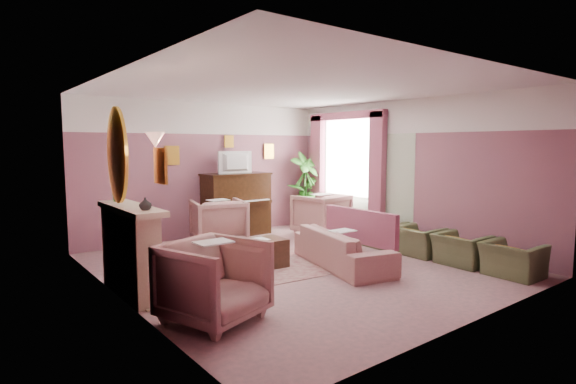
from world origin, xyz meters
TOP-DOWN VIEW (x-y plane):
  - floor at (0.00, 0.00)m, footprint 5.50×6.00m
  - ceiling at (0.00, 0.00)m, footprint 5.50×6.00m
  - wall_back at (0.00, 3.00)m, footprint 5.50×0.02m
  - wall_front at (0.00, -3.00)m, footprint 5.50×0.02m
  - wall_left at (-2.75, 0.00)m, footprint 0.02×6.00m
  - wall_right at (2.75, 0.00)m, footprint 0.02×6.00m
  - picture_rail_band at (0.00, 2.99)m, footprint 5.50×0.01m
  - stripe_panel at (2.73, 1.30)m, footprint 0.01×3.00m
  - fireplace_surround at (-2.59, 0.20)m, footprint 0.30×1.40m
  - fireplace_inset at (-2.49, 0.20)m, footprint 0.18×0.72m
  - fire_ember at (-2.45, 0.20)m, footprint 0.06×0.54m
  - mantel_shelf at (-2.56, 0.20)m, footprint 0.40×1.55m
  - hearth at (-2.39, 0.20)m, footprint 0.55×1.50m
  - mirror_frame at (-2.70, 0.20)m, footprint 0.04×0.72m
  - mirror_glass at (-2.67, 0.20)m, footprint 0.01×0.60m
  - sconce_shade at (-2.62, -0.85)m, footprint 0.20×0.20m
  - piano at (0.50, 2.68)m, footprint 1.40×0.60m
  - piano_keyshelf at (0.50, 2.33)m, footprint 1.30×0.12m
  - piano_keys at (0.50, 2.33)m, footprint 1.20×0.08m
  - piano_top at (0.50, 2.68)m, footprint 1.45×0.65m
  - television at (0.50, 2.63)m, footprint 0.80×0.12m
  - print_back_left at (-0.80, 2.96)m, footprint 0.30×0.03m
  - print_back_right at (1.55, 2.96)m, footprint 0.26×0.03m
  - print_back_mid at (0.50, 2.96)m, footprint 0.22×0.03m
  - print_left_wall at (-2.71, -1.20)m, footprint 0.03×0.28m
  - window_blind at (2.70, 1.55)m, footprint 0.03×1.40m
  - curtain_left at (2.62, 0.63)m, footprint 0.16×0.34m
  - curtain_right at (2.62, 2.47)m, footprint 0.16×0.34m
  - pelmet at (2.62, 1.55)m, footprint 0.16×2.20m
  - mantel_plant at (-2.55, 0.75)m, footprint 0.16×0.16m
  - mantel_vase at (-2.55, -0.30)m, footprint 0.16×0.16m
  - area_rug at (-0.51, 0.21)m, footprint 2.66×2.03m
  - coffee_table at (-0.66, 0.24)m, footprint 1.04×0.60m
  - table_paper at (-0.61, 0.24)m, footprint 0.35×0.28m
  - sofa at (0.53, -0.50)m, footprint 0.67×2.00m
  - sofa_throw at (0.93, -0.50)m, footprint 0.10×1.52m
  - floral_armchair_left at (-0.30, 2.03)m, footprint 0.95×0.95m
  - floral_armchair_right at (1.91, 1.55)m, footprint 0.95×0.95m
  - floral_armchair_front at (-2.16, -1.25)m, footprint 0.95×0.95m
  - olive_chair_a at (2.10, -2.44)m, footprint 0.55×0.78m
  - olive_chair_b at (2.10, -1.62)m, footprint 0.55×0.78m
  - olive_chair_c at (2.10, -0.80)m, footprint 0.55×0.78m
  - olive_chair_d at (2.10, 0.02)m, footprint 0.55×0.78m
  - side_table at (2.32, 2.64)m, footprint 0.52×0.52m
  - side_plant_big at (2.32, 2.64)m, footprint 0.30×0.30m
  - side_plant_small at (2.44, 2.54)m, footprint 0.16×0.16m
  - palm_pot at (2.28, 2.53)m, footprint 0.34×0.34m
  - palm_plant at (2.28, 2.53)m, footprint 0.76×0.76m

SIDE VIEW (x-z plane):
  - floor at x=0.00m, z-range -0.01..0.01m
  - area_rug at x=-0.51m, z-range 0.00..0.01m
  - hearth at x=-2.39m, z-range 0.00..0.02m
  - palm_pot at x=2.28m, z-range 0.00..0.34m
  - fire_ember at x=-2.45m, z-range 0.17..0.27m
  - coffee_table at x=-0.66m, z-range 0.00..0.45m
  - olive_chair_a at x=2.10m, z-range 0.00..0.67m
  - olive_chair_b at x=2.10m, z-range 0.00..0.67m
  - olive_chair_c at x=2.10m, z-range 0.00..0.67m
  - olive_chair_d at x=2.10m, z-range 0.00..0.67m
  - side_table at x=2.32m, z-range 0.00..0.70m
  - fireplace_inset at x=-2.49m, z-range 0.06..0.74m
  - sofa at x=0.53m, z-range 0.00..0.81m
  - table_paper at x=-0.61m, z-range 0.45..0.46m
  - floral_armchair_left at x=-0.30m, z-range 0.00..0.99m
  - floral_armchair_right at x=1.91m, z-range 0.00..0.99m
  - floral_armchair_front at x=-2.16m, z-range 0.00..0.99m
  - fireplace_surround at x=-2.59m, z-range 0.00..1.10m
  - sofa_throw at x=0.93m, z-range 0.32..0.88m
  - piano at x=0.50m, z-range 0.00..1.30m
  - piano_keyshelf at x=0.50m, z-range 0.69..0.75m
  - piano_keys at x=0.50m, z-range 0.75..0.77m
  - side_plant_small at x=2.44m, z-range 0.70..0.98m
  - side_plant_big at x=2.32m, z-range 0.70..1.04m
  - palm_plant at x=2.28m, z-range 0.34..1.78m
  - stripe_panel at x=2.73m, z-range 0.00..2.15m
  - mantel_shelf at x=-2.56m, z-range 1.09..1.16m
  - mantel_vase at x=-2.55m, z-range 1.15..1.31m
  - mantel_plant at x=-2.55m, z-range 1.15..1.43m
  - curtain_left at x=2.62m, z-range 0.00..2.60m
  - curtain_right at x=2.62m, z-range 0.00..2.60m
  - piano_top at x=0.50m, z-range 1.29..1.33m
  - wall_back at x=0.00m, z-range 0.00..2.80m
  - wall_front at x=0.00m, z-range 0.00..2.80m
  - wall_left at x=-2.75m, z-range 0.00..2.80m
  - wall_right at x=2.75m, z-range 0.00..2.80m
  - television at x=0.50m, z-range 1.36..1.84m
  - window_blind at x=2.70m, z-range 0.80..2.60m
  - print_back_left at x=-0.80m, z-range 1.53..1.91m
  - print_left_wall at x=-2.71m, z-range 1.54..1.90m
  - print_back_right at x=1.55m, z-range 1.61..1.95m
  - mirror_frame at x=-2.70m, z-range 1.20..2.40m
  - mirror_glass at x=-2.67m, z-range 1.27..2.33m
  - sconce_shade at x=-2.62m, z-range 1.90..2.06m
  - print_back_mid at x=0.50m, z-range 1.87..2.13m
  - picture_rail_band at x=0.00m, z-range 2.15..2.80m
  - pelmet at x=2.62m, z-range 2.48..2.64m
  - ceiling at x=0.00m, z-range 2.79..2.80m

